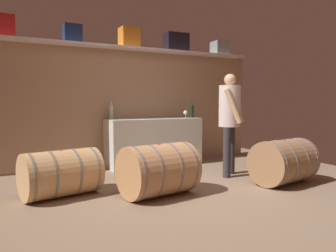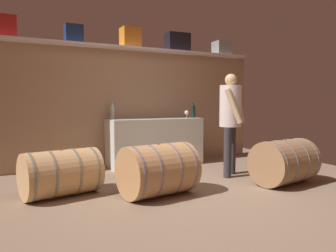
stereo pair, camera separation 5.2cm
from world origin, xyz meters
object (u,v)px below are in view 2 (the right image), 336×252
at_px(work_cabinet, 155,142).
at_px(wine_glass, 187,113).
at_px(wine_bottle_dark, 193,111).
at_px(wine_barrel_flank, 284,162).
at_px(toolcase_orange, 130,38).
at_px(wine_barrel_far, 61,173).
at_px(toolcase_black, 177,42).
at_px(toolcase_grey, 222,48).
at_px(wine_bottle_clear, 112,111).
at_px(toolcase_navy, 74,34).
at_px(wine_barrel_near, 158,170).
at_px(toolcase_red, 5,26).
at_px(winemaker_pouring, 231,114).

relative_size(work_cabinet, wine_glass, 11.91).
height_order(wine_bottle_dark, wine_barrel_flank, wine_bottle_dark).
xyz_separation_m(toolcase_orange, wine_barrel_far, (-1.44, -1.46, -1.98)).
bearing_deg(toolcase_black, wine_barrel_far, -145.38).
relative_size(toolcase_grey, wine_bottle_clear, 1.01).
xyz_separation_m(toolcase_navy, toolcase_black, (1.92, 0.00, 0.02)).
xyz_separation_m(toolcase_black, wine_barrel_near, (-1.33, -1.97, -1.94)).
relative_size(toolcase_red, toolcase_black, 0.77).
bearing_deg(toolcase_red, toolcase_navy, -2.31).
relative_size(wine_barrel_near, winemaker_pouring, 0.60).
relative_size(work_cabinet, wine_barrel_near, 1.80).
height_order(toolcase_black, winemaker_pouring, toolcase_black).
distance_m(toolcase_black, wine_barrel_flank, 3.01).
height_order(wine_barrel_near, winemaker_pouring, winemaker_pouring).
relative_size(toolcase_navy, wine_bottle_clear, 0.97).
distance_m(wine_bottle_dark, wine_barrel_near, 2.40).
bearing_deg(work_cabinet, wine_barrel_far, -145.27).
xyz_separation_m(toolcase_red, toolcase_grey, (3.94, 0.00, -0.03)).
bearing_deg(toolcase_black, toolcase_red, -176.84).
height_order(toolcase_orange, toolcase_black, toolcase_orange).
distance_m(toolcase_navy, wine_bottle_clear, 1.41).
xyz_separation_m(wine_bottle_clear, wine_barrel_flank, (1.76, -2.23, -0.67)).
height_order(wine_barrel_near, wine_barrel_far, wine_barrel_near).
xyz_separation_m(toolcase_red, wine_barrel_far, (0.53, -1.46, -1.98)).
relative_size(toolcase_grey, wine_barrel_far, 0.32).
height_order(toolcase_red, work_cabinet, toolcase_red).
xyz_separation_m(wine_barrel_near, wine_barrel_flank, (1.80, -0.28, -0.01)).
height_order(toolcase_navy, wine_bottle_dark, toolcase_navy).
bearing_deg(toolcase_navy, toolcase_orange, -1.20).
bearing_deg(toolcase_grey, toolcase_black, -176.74).
height_order(toolcase_red, wine_bottle_clear, toolcase_red).
xyz_separation_m(toolcase_grey, wine_glass, (-1.06, -0.41, -1.29)).
bearing_deg(toolcase_red, wine_glass, -10.43).
xyz_separation_m(toolcase_grey, wine_barrel_flank, (-0.56, -2.25, -1.92)).
relative_size(toolcase_black, wine_bottle_clear, 1.42).
bearing_deg(work_cabinet, winemaker_pouring, -62.43).
bearing_deg(wine_bottle_clear, winemaker_pouring, -46.41).
relative_size(toolcase_black, wine_glass, 3.05).
bearing_deg(wine_bottle_dark, wine_bottle_clear, 171.16).
distance_m(wine_bottle_dark, wine_barrel_far, 2.94).
height_order(toolcase_orange, wine_bottle_dark, toolcase_orange).
bearing_deg(toolcase_black, wine_glass, -91.40).
relative_size(toolcase_red, wine_glass, 2.34).
bearing_deg(wine_bottle_clear, work_cabinet, -13.92).
bearing_deg(toolcase_orange, toolcase_grey, -1.90).
bearing_deg(wine_bottle_dark, winemaker_pouring, -93.98).
bearing_deg(wine_barrel_far, toolcase_black, 20.27).
relative_size(toolcase_black, wine_barrel_far, 0.45).
xyz_separation_m(toolcase_grey, wine_bottle_dark, (-0.82, -0.25, -1.26)).
height_order(toolcase_navy, wine_glass, toolcase_navy).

